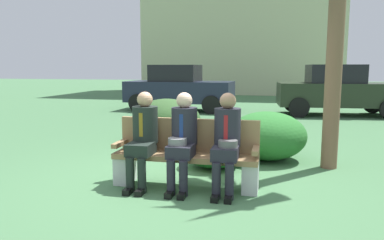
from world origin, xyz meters
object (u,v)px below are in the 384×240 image
object	(u,v)px
seated_man_right	(227,138)
parked_car_far	(337,90)
park_bench	(186,155)
parked_car_near	(179,88)
shrub_far_lawn	(267,136)
shrub_near_bench	(213,150)
building_backdrop	(244,1)
seated_man_middle	(182,136)
seated_man_left	(143,134)
shrub_mid_lawn	(167,120)

from	to	relation	value
seated_man_right	parked_car_far	bearing A→B (deg)	72.83
park_bench	parked_car_near	bearing A→B (deg)	105.52
seated_man_right	shrub_far_lawn	world-z (taller)	seated_man_right
parked_car_near	parked_car_far	xyz separation A→B (m)	(5.50, -0.19, 0.00)
parked_car_far	seated_man_right	bearing A→B (deg)	-107.17
park_bench	shrub_near_bench	world-z (taller)	park_bench
shrub_near_bench	shrub_far_lawn	world-z (taller)	shrub_far_lawn
building_backdrop	parked_car_far	bearing A→B (deg)	-69.67
seated_man_middle	shrub_near_bench	xyz separation A→B (m)	(0.22, 1.10, -0.42)
park_bench	seated_man_middle	size ratio (longest dim) A/B	1.52
seated_man_left	park_bench	bearing A→B (deg)	12.93
seated_man_left	shrub_far_lawn	xyz separation A→B (m)	(1.59, 1.82, -0.29)
shrub_far_lawn	shrub_mid_lawn	bearing A→B (deg)	151.51
shrub_far_lawn	building_backdrop	size ratio (longest dim) A/B	0.11
shrub_near_bench	building_backdrop	distance (m)	19.35
park_bench	parked_car_near	world-z (taller)	parked_car_near
seated_man_middle	shrub_near_bench	bearing A→B (deg)	78.48
seated_man_middle	parked_car_near	bearing A→B (deg)	105.17
parked_car_far	building_backdrop	bearing A→B (deg)	110.33
shrub_near_bench	shrub_mid_lawn	xyz separation A→B (m)	(-1.34, 1.91, 0.18)
seated_man_right	building_backdrop	bearing A→B (deg)	94.53
park_bench	shrub_far_lawn	world-z (taller)	park_bench
seated_man_left	seated_man_middle	size ratio (longest dim) A/B	1.00
seated_man_right	parked_car_far	distance (m)	8.80
park_bench	seated_man_right	xyz separation A→B (m)	(0.56, -0.13, 0.29)
shrub_far_lawn	parked_car_far	world-z (taller)	parked_car_far
seated_man_right	shrub_far_lawn	distance (m)	1.91
seated_man_left	shrub_far_lawn	size ratio (longest dim) A/B	0.95
seated_man_left	seated_man_right	world-z (taller)	seated_man_right
park_bench	building_backdrop	distance (m)	20.23
park_bench	seated_man_middle	world-z (taller)	seated_man_middle
shrub_mid_lawn	parked_car_far	world-z (taller)	parked_car_far
shrub_far_lawn	parked_car_far	xyz separation A→B (m)	(2.13, 6.58, 0.42)
seated_man_right	building_backdrop	xyz separation A→B (m)	(-1.55, 19.62, 5.06)
park_bench	seated_man_right	distance (m)	0.64
seated_man_middle	shrub_far_lawn	size ratio (longest dim) A/B	0.95
seated_man_right	shrub_far_lawn	bearing A→B (deg)	75.59
park_bench	parked_car_far	world-z (taller)	parked_car_far
park_bench	shrub_far_lawn	size ratio (longest dim) A/B	1.44
parked_car_far	seated_man_left	bearing A→B (deg)	-113.86
seated_man_middle	shrub_mid_lawn	bearing A→B (deg)	110.40
seated_man_middle	building_backdrop	size ratio (longest dim) A/B	0.10
shrub_near_bench	seated_man_right	bearing A→B (deg)	-72.26
seated_man_middle	shrub_near_bench	distance (m)	1.20
park_bench	building_backdrop	xyz separation A→B (m)	(-1.00, 19.48, 5.35)
park_bench	seated_man_middle	xyz separation A→B (m)	(-0.02, -0.13, 0.28)
seated_man_left	seated_man_middle	bearing A→B (deg)	-0.63
park_bench	shrub_mid_lawn	size ratio (longest dim) A/B	1.31
seated_man_right	parked_car_near	distance (m)	9.08
seated_man_left	shrub_mid_lawn	bearing A→B (deg)	100.84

